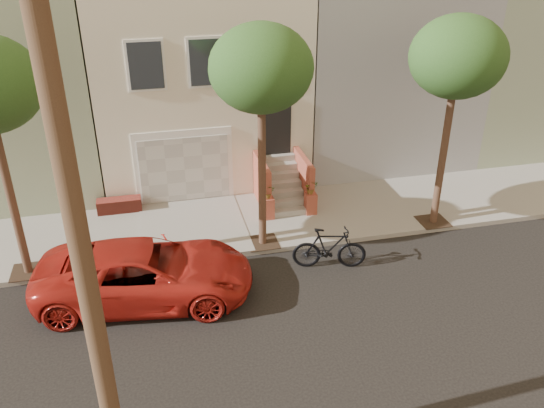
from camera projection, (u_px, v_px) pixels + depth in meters
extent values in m
plane|color=black|center=(257.00, 339.00, 12.97)|extent=(90.00, 90.00, 0.00)
cube|color=gray|center=(222.00, 225.00, 17.55)|extent=(40.00, 3.70, 0.15)
cube|color=silver|center=(194.00, 67.00, 20.95)|extent=(7.00, 8.00, 7.00)
cube|color=gray|center=(0.00, 78.00, 19.56)|extent=(6.50, 8.00, 7.00)
cube|color=gray|center=(364.00, 58.00, 22.35)|extent=(6.50, 8.00, 7.00)
cube|color=gray|center=(508.00, 50.00, 23.68)|extent=(6.50, 8.00, 7.00)
cube|color=white|center=(184.00, 166.00, 18.37)|extent=(3.20, 0.12, 2.50)
cube|color=#B8B9B4|center=(185.00, 169.00, 18.37)|extent=(2.90, 0.06, 2.20)
cube|color=gray|center=(193.00, 226.00, 17.33)|extent=(3.20, 3.70, 0.02)
cube|color=maroon|center=(119.00, 205.00, 18.12)|extent=(1.40, 0.45, 0.44)
cube|color=black|center=(276.00, 126.00, 18.43)|extent=(1.00, 0.06, 2.00)
cube|color=#3F4751|center=(146.00, 66.00, 16.60)|extent=(1.00, 0.06, 1.40)
cube|color=white|center=(146.00, 66.00, 16.62)|extent=(1.15, 0.05, 1.55)
cube|color=#3F4751|center=(206.00, 62.00, 16.97)|extent=(1.00, 0.06, 1.40)
cube|color=white|center=(206.00, 62.00, 16.98)|extent=(1.15, 0.05, 1.55)
cube|color=#3F4751|center=(264.00, 59.00, 17.34)|extent=(1.00, 0.06, 1.40)
cube|color=white|center=(264.00, 59.00, 17.35)|extent=(1.15, 0.05, 1.55)
cube|color=gray|center=(289.00, 212.00, 17.95)|extent=(1.20, 0.28, 0.20)
cube|color=gray|center=(287.00, 203.00, 18.10)|extent=(1.20, 0.28, 0.20)
cube|color=gray|center=(285.00, 193.00, 18.25)|extent=(1.20, 0.28, 0.20)
cube|color=gray|center=(283.00, 184.00, 18.40)|extent=(1.20, 0.28, 0.20)
cube|color=gray|center=(281.00, 175.00, 18.55)|extent=(1.20, 0.28, 0.20)
cube|color=gray|center=(279.00, 166.00, 18.70)|extent=(1.20, 0.28, 0.20)
cube|color=gray|center=(277.00, 158.00, 18.84)|extent=(1.20, 0.28, 0.20)
cube|color=#984432|center=(262.00, 184.00, 18.21)|extent=(0.18, 1.96, 1.60)
cube|color=#984432|center=(303.00, 179.00, 18.49)|extent=(0.18, 1.96, 1.60)
cube|color=#984432|center=(268.00, 208.00, 17.65)|extent=(0.35, 0.35, 0.70)
imported|color=#214619|center=(268.00, 192.00, 17.39)|extent=(0.40, 0.35, 0.45)
cube|color=#984432|center=(311.00, 203.00, 17.94)|extent=(0.35, 0.35, 0.70)
imported|color=#214619|center=(311.00, 187.00, 17.68)|extent=(0.41, 0.35, 0.45)
cube|color=#2D2116|center=(29.00, 271.00, 15.14)|extent=(0.90, 0.90, 0.02)
cylinder|color=#3E2A1C|center=(12.00, 203.00, 14.17)|extent=(0.22, 0.22, 4.20)
cube|color=#2D2116|center=(263.00, 242.00, 16.47)|extent=(0.90, 0.90, 0.02)
cylinder|color=#3E2A1C|center=(262.00, 178.00, 15.50)|extent=(0.22, 0.22, 4.20)
ellipsoid|color=#214619|center=(261.00, 68.00, 14.09)|extent=(2.70, 2.57, 2.29)
cube|color=#2D2116|center=(433.00, 221.00, 17.59)|extent=(0.90, 0.90, 0.02)
cylinder|color=#3E2A1C|center=(442.00, 160.00, 16.63)|extent=(0.22, 0.22, 4.20)
ellipsoid|color=#214619|center=(458.00, 57.00, 15.22)|extent=(2.70, 2.57, 2.29)
cylinder|color=#402A1E|center=(78.00, 238.00, 7.28)|extent=(0.30, 0.30, 10.00)
imported|color=#A81D16|center=(145.00, 273.00, 14.03)|extent=(5.67, 3.18, 1.50)
imported|color=black|center=(329.00, 248.00, 15.32)|extent=(2.11, 1.03, 1.22)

